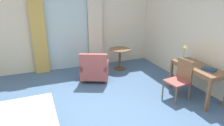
% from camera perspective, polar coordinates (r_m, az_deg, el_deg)
% --- Properties ---
extents(ground, '(6.49, 7.15, 0.10)m').
position_cam_1_polar(ground, '(4.04, -4.08, -17.17)').
color(ground, '#426084').
extents(wall_back, '(6.09, 0.12, 2.53)m').
position_cam_1_polar(wall_back, '(6.59, -13.18, 9.26)').
color(wall_back, beige).
rests_on(wall_back, ground).
extents(wall_right, '(0.12, 6.75, 2.53)m').
position_cam_1_polar(wall_right, '(5.12, 29.40, 4.57)').
color(wall_right, beige).
rests_on(wall_right, ground).
extents(balcony_glass_door, '(1.35, 0.02, 2.23)m').
position_cam_1_polar(balcony_glass_door, '(6.54, -12.73, 7.87)').
color(balcony_glass_door, silver).
rests_on(balcony_glass_door, ground).
extents(curtain_panel_left, '(0.43, 0.10, 2.32)m').
position_cam_1_polar(curtain_panel_left, '(6.37, -20.61, 7.23)').
color(curtain_panel_left, tan).
rests_on(curtain_panel_left, ground).
extents(curtain_panel_right, '(0.47, 0.10, 2.32)m').
position_cam_1_polar(curtain_panel_right, '(6.63, -4.91, 8.80)').
color(curtain_panel_right, beige).
rests_on(curtain_panel_right, ground).
extents(writing_desk, '(0.61, 1.34, 0.78)m').
position_cam_1_polar(writing_desk, '(5.02, 23.90, -1.89)').
color(writing_desk, brown).
rests_on(writing_desk, ground).
extents(desk_chair, '(0.53, 0.51, 0.94)m').
position_cam_1_polar(desk_chair, '(4.85, 19.34, -4.09)').
color(desk_chair, '#9E4C47').
rests_on(desk_chair, ground).
extents(desk_lamp, '(0.20, 0.23, 0.47)m').
position_cam_1_polar(desk_lamp, '(5.15, 20.58, 3.89)').
color(desk_lamp, tan).
rests_on(desk_lamp, writing_desk).
extents(closed_book, '(0.28, 0.33, 0.04)m').
position_cam_1_polar(closed_book, '(4.82, 26.54, -1.65)').
color(closed_book, navy).
rests_on(closed_book, writing_desk).
extents(armchair_by_window, '(0.98, 0.95, 0.87)m').
position_cam_1_polar(armchair_by_window, '(5.58, -5.10, -1.93)').
color(armchair_by_window, '#9E4C47').
rests_on(armchair_by_window, ground).
extents(round_cafe_table, '(0.71, 0.71, 0.69)m').
position_cam_1_polar(round_cafe_table, '(6.44, 2.31, 2.64)').
color(round_cafe_table, brown).
rests_on(round_cafe_table, ground).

